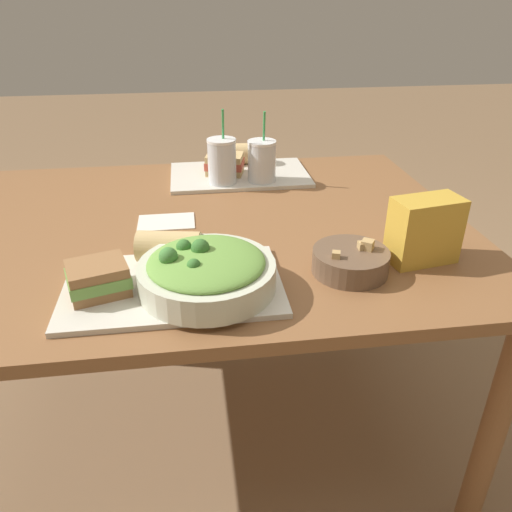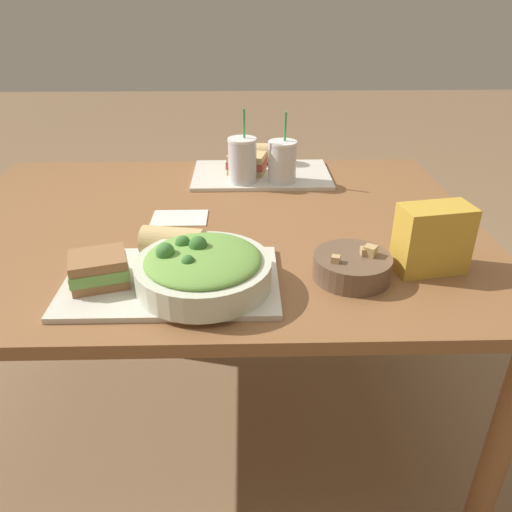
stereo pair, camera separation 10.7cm
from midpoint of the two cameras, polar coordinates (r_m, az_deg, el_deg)
ground_plane at (r=1.76m, az=-7.17°, el=-18.30°), size 12.00×12.00×0.00m
dining_table at (r=1.37m, az=-8.76°, el=0.54°), size 1.43×1.05×0.73m
tray_near at (r=1.06m, az=-12.30°, el=-3.45°), size 0.45×0.28×0.01m
tray_far at (r=1.67m, az=-3.76°, el=9.21°), size 0.45×0.28×0.01m
salad_bowl at (r=1.01m, az=-8.73°, el=-1.76°), size 0.28×0.28×0.10m
soup_bowl at (r=1.09m, az=8.02°, el=-0.59°), size 0.17×0.17×0.07m
sandwich_near at (r=1.05m, az=-20.41°, el=-2.49°), size 0.14×0.13×0.06m
baguette_near at (r=1.12m, az=-12.50°, el=0.97°), size 0.15×0.09×0.07m
sandwich_far at (r=1.65m, az=-5.47°, el=10.40°), size 0.14×0.12×0.06m
baguette_far at (r=1.75m, az=-3.07°, el=11.59°), size 0.13×0.08×0.07m
drink_cup_dark at (r=1.56m, az=-5.89°, el=10.55°), size 0.09×0.09×0.23m
drink_cup_red at (r=1.57m, az=-1.31°, el=10.63°), size 0.09×0.09×0.22m
chip_bag at (r=1.15m, az=16.22°, el=2.77°), size 0.16×0.11×0.15m
napkin_folded at (r=1.36m, az=-12.45°, el=3.77°), size 0.15×0.10×0.00m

